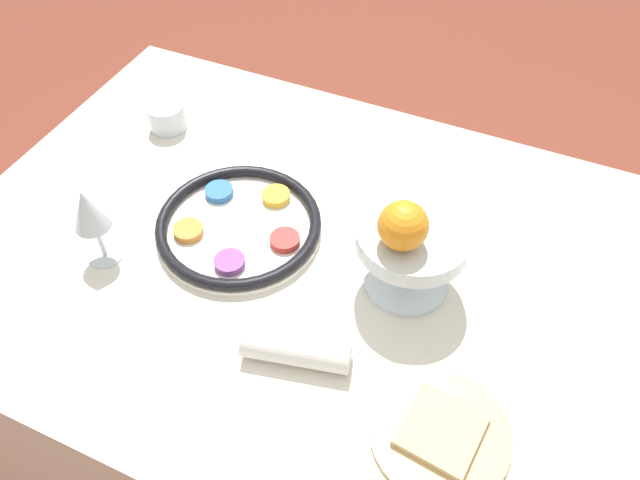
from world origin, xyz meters
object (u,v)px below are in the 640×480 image
object	(u,v)px
seder_plate	(240,224)
orange_fruit	(403,226)
fruit_stand	(412,244)
bread_plate	(440,432)
wine_glass	(88,212)
cup_near	(167,116)
napkin_roll	(296,348)

from	to	relation	value
seder_plate	orange_fruit	world-z (taller)	orange_fruit
fruit_stand	bread_plate	distance (m)	0.28
seder_plate	wine_glass	distance (m)	0.25
bread_plate	seder_plate	bearing A→B (deg)	152.73
orange_fruit	cup_near	world-z (taller)	orange_fruit
cup_near	napkin_roll	bearing A→B (deg)	-38.93
seder_plate	bread_plate	size ratio (longest dim) A/B	1.49
cup_near	orange_fruit	bearing A→B (deg)	-21.04
fruit_stand	bread_plate	bearing A→B (deg)	-60.80
wine_glass	napkin_roll	bearing A→B (deg)	-6.97
orange_fruit	bread_plate	xyz separation A→B (m)	(0.14, -0.20, -0.16)
seder_plate	napkin_roll	size ratio (longest dim) A/B	1.73
fruit_stand	bread_plate	xyz separation A→B (m)	(0.13, -0.23, -0.09)
orange_fruit	seder_plate	bearing A→B (deg)	174.64
cup_near	bread_plate	bearing A→B (deg)	-30.37
wine_glass	napkin_roll	world-z (taller)	wine_glass
napkin_roll	cup_near	bearing A→B (deg)	141.07
fruit_stand	cup_near	world-z (taller)	fruit_stand
napkin_roll	cup_near	size ratio (longest dim) A/B	2.21
napkin_roll	fruit_stand	bearing A→B (deg)	62.59
bread_plate	fruit_stand	bearing A→B (deg)	119.20
wine_glass	cup_near	xyz separation A→B (m)	(-0.10, 0.34, -0.08)
orange_fruit	napkin_roll	bearing A→B (deg)	-119.19
wine_glass	fruit_stand	xyz separation A→B (m)	(0.49, 0.15, -0.01)
fruit_stand	napkin_roll	distance (m)	0.24
fruit_stand	bread_plate	world-z (taller)	fruit_stand
bread_plate	cup_near	world-z (taller)	cup_near
napkin_roll	bread_plate	bearing A→B (deg)	-7.24
fruit_stand	orange_fruit	size ratio (longest dim) A/B	2.39
seder_plate	orange_fruit	size ratio (longest dim) A/B	3.92
fruit_stand	wine_glass	bearing A→B (deg)	-162.65
wine_glass	fruit_stand	world-z (taller)	wine_glass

